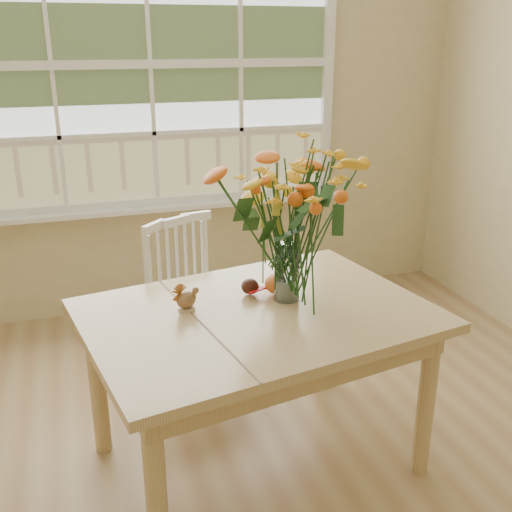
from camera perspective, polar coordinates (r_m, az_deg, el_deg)
name	(u,v)px	position (r m, az deg, el deg)	size (l,w,h in m)	color
wall_back	(151,99)	(3.77, -9.95, 14.54)	(4.00, 0.02, 2.70)	tan
window	(150,67)	(3.72, -10.04, 17.28)	(2.42, 0.12, 1.74)	silver
dining_table	(258,332)	(2.37, 0.15, -7.24)	(1.45, 1.15, 0.70)	tan
windsor_chair	(189,297)	(2.99, -6.36, -3.94)	(0.53, 0.52, 0.86)	white
flower_vase	(288,218)	(2.32, 3.05, 3.67)	(0.48, 0.48, 0.57)	white
pumpkin	(278,285)	(2.46, 2.09, -2.76)	(0.11, 0.11, 0.08)	#E2531A
turkey_figurine	(186,300)	(2.34, -6.66, -4.18)	(0.10, 0.09, 0.10)	#CCB78C
dark_gourd	(250,287)	(2.46, -0.58, -2.99)	(0.13, 0.08, 0.07)	#38160F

